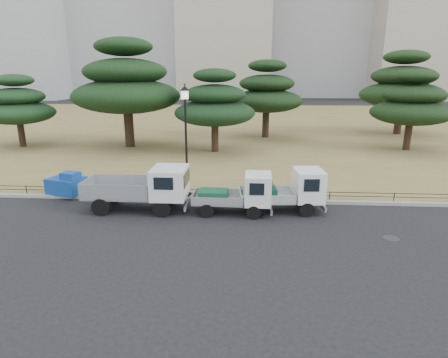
# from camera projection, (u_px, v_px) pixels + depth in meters

# --- Properties ---
(ground) EXTENTS (220.00, 220.00, 0.00)m
(ground) POSITION_uv_depth(u_px,v_px,m) (221.00, 222.00, 15.59)
(ground) COLOR black
(lawn) EXTENTS (120.00, 56.00, 0.15)m
(lawn) POSITION_uv_depth(u_px,v_px,m) (239.00, 124.00, 44.95)
(lawn) COLOR olive
(lawn) RESTS_ON ground
(curb) EXTENTS (120.00, 0.25, 0.16)m
(curb) POSITION_uv_depth(u_px,v_px,m) (225.00, 200.00, 18.06)
(curb) COLOR gray
(curb) RESTS_ON ground
(truck_large) EXTENTS (4.56, 1.85, 1.98)m
(truck_large) POSITION_uv_depth(u_px,v_px,m) (143.00, 187.00, 16.68)
(truck_large) COLOR black
(truck_large) RESTS_ON ground
(truck_kei_front) EXTENTS (3.43, 1.55, 1.80)m
(truck_kei_front) POSITION_uv_depth(u_px,v_px,m) (239.00, 194.00, 16.34)
(truck_kei_front) COLOR black
(truck_kei_front) RESTS_ON ground
(truck_kei_rear) EXTENTS (3.75, 1.85, 1.90)m
(truck_kei_rear) POSITION_uv_depth(u_px,v_px,m) (288.00, 191.00, 16.57)
(truck_kei_rear) COLOR black
(truck_kei_rear) RESTS_ON ground
(street_lamp) EXTENTS (0.47, 0.47, 5.28)m
(street_lamp) POSITION_uv_depth(u_px,v_px,m) (186.00, 123.00, 17.48)
(street_lamp) COLOR black
(street_lamp) RESTS_ON lawn
(pipe_fence) EXTENTS (38.00, 0.04, 0.40)m
(pipe_fence) POSITION_uv_depth(u_px,v_px,m) (225.00, 192.00, 18.11)
(pipe_fence) COLOR black
(pipe_fence) RESTS_ON lawn
(tarp_pile) EXTENTS (1.97, 1.67, 1.13)m
(tarp_pile) POSITION_uv_depth(u_px,v_px,m) (67.00, 184.00, 18.76)
(tarp_pile) COLOR #14449B
(tarp_pile) RESTS_ON lawn
(manhole) EXTENTS (0.60, 0.60, 0.01)m
(manhole) POSITION_uv_depth(u_px,v_px,m) (391.00, 238.00, 14.02)
(manhole) COLOR #2D2D30
(manhole) RESTS_ON ground
(pine_west_far) EXTENTS (5.73, 5.73, 5.79)m
(pine_west_far) POSITION_uv_depth(u_px,v_px,m) (17.00, 105.00, 30.08)
(pine_west_far) COLOR black
(pine_west_far) RESTS_ON lawn
(pine_west_near) EXTENTS (8.55, 8.55, 8.55)m
(pine_west_near) POSITION_uv_depth(u_px,v_px,m) (126.00, 85.00, 29.64)
(pine_west_near) COLOR black
(pine_west_near) RESTS_ON lawn
(pine_center_left) EXTENTS (6.10, 6.10, 6.20)m
(pine_center_left) POSITION_uv_depth(u_px,v_px,m) (215.00, 105.00, 28.03)
(pine_center_left) COLOR black
(pine_center_left) RESTS_ON lawn
(pine_center_right) EXTENTS (6.65, 6.65, 7.06)m
(pine_center_right) POSITION_uv_depth(u_px,v_px,m) (267.00, 93.00, 34.40)
(pine_center_right) COLOR black
(pine_center_right) RESTS_ON lawn
(pine_east_near) EXTENTS (6.07, 6.07, 6.14)m
(pine_east_near) POSITION_uv_depth(u_px,v_px,m) (412.00, 104.00, 28.65)
(pine_east_near) COLOR black
(pine_east_near) RESTS_ON lawn
(pine_east_far) EXTENTS (7.97, 7.97, 8.00)m
(pine_east_far) POSITION_uv_depth(u_px,v_px,m) (403.00, 86.00, 36.24)
(pine_east_far) COLOR black
(pine_east_far) RESTS_ON lawn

